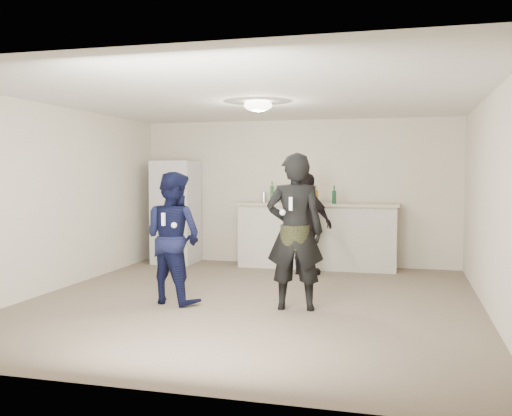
% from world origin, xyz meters
% --- Properties ---
extents(floor, '(6.00, 6.00, 0.00)m').
position_xyz_m(floor, '(0.00, 0.00, 0.00)').
color(floor, '#6B5B4C').
rests_on(floor, ground).
extents(ceiling, '(6.00, 6.00, 0.00)m').
position_xyz_m(ceiling, '(0.00, 0.00, 2.50)').
color(ceiling, silver).
rests_on(ceiling, wall_back).
extents(wall_back, '(6.00, 0.00, 6.00)m').
position_xyz_m(wall_back, '(0.00, 3.00, 1.25)').
color(wall_back, beige).
rests_on(wall_back, floor).
extents(wall_front, '(6.00, 0.00, 6.00)m').
position_xyz_m(wall_front, '(0.00, -3.00, 1.25)').
color(wall_front, beige).
rests_on(wall_front, floor).
extents(wall_left, '(0.00, 6.00, 6.00)m').
position_xyz_m(wall_left, '(-2.75, 0.00, 1.25)').
color(wall_left, beige).
rests_on(wall_left, floor).
extents(wall_right, '(0.00, 6.00, 6.00)m').
position_xyz_m(wall_right, '(2.75, 0.00, 1.25)').
color(wall_right, beige).
rests_on(wall_right, floor).
extents(counter, '(2.60, 0.56, 1.05)m').
position_xyz_m(counter, '(0.41, 2.67, 0.53)').
color(counter, beige).
rests_on(counter, floor).
extents(counter_top, '(2.68, 0.64, 0.04)m').
position_xyz_m(counter_top, '(0.41, 2.67, 1.07)').
color(counter_top, beige).
rests_on(counter_top, counter).
extents(fridge, '(0.70, 0.70, 1.80)m').
position_xyz_m(fridge, '(-2.10, 2.60, 0.90)').
color(fridge, silver).
rests_on(fridge, floor).
extents(fridge_handle, '(0.02, 0.02, 0.60)m').
position_xyz_m(fridge_handle, '(-1.82, 2.23, 1.30)').
color(fridge_handle, silver).
rests_on(fridge_handle, fridge).
extents(ceiling_dome, '(0.36, 0.36, 0.16)m').
position_xyz_m(ceiling_dome, '(0.00, 0.30, 2.45)').
color(ceiling_dome, white).
rests_on(ceiling_dome, ceiling).
extents(shaker, '(0.08, 0.08, 0.17)m').
position_xyz_m(shaker, '(-0.52, 2.70, 1.18)').
color(shaker, silver).
rests_on(shaker, counter_top).
extents(man, '(0.93, 0.82, 1.61)m').
position_xyz_m(man, '(-0.92, -0.30, 0.80)').
color(man, '#0F1542').
rests_on(man, floor).
extents(woman, '(0.72, 0.53, 1.82)m').
position_xyz_m(woman, '(0.59, -0.27, 0.91)').
color(woman, black).
rests_on(woman, floor).
extents(camo_shorts, '(0.34, 0.34, 0.28)m').
position_xyz_m(camo_shorts, '(0.59, -0.27, 0.85)').
color(camo_shorts, '#2E3317').
rests_on(camo_shorts, woman).
extents(spectator, '(1.00, 0.80, 1.59)m').
position_xyz_m(spectator, '(0.35, 1.98, 0.80)').
color(spectator, black).
rests_on(spectator, floor).
extents(remote_man, '(0.04, 0.04, 0.15)m').
position_xyz_m(remote_man, '(-0.92, -0.58, 1.05)').
color(remote_man, white).
rests_on(remote_man, man).
extents(nunchuk_man, '(0.07, 0.07, 0.07)m').
position_xyz_m(nunchuk_man, '(-0.80, -0.55, 0.98)').
color(nunchuk_man, white).
rests_on(nunchuk_man, man).
extents(remote_woman, '(0.04, 0.04, 0.15)m').
position_xyz_m(remote_woman, '(0.59, -0.52, 1.25)').
color(remote_woman, white).
rests_on(remote_woman, woman).
extents(nunchuk_woman, '(0.07, 0.07, 0.07)m').
position_xyz_m(nunchuk_woman, '(0.49, -0.49, 1.15)').
color(nunchuk_woman, silver).
rests_on(nunchuk_woman, woman).
extents(bottle_cluster, '(1.16, 0.38, 0.27)m').
position_xyz_m(bottle_cluster, '(0.17, 2.67, 1.20)').
color(bottle_cluster, '#144826').
rests_on(bottle_cluster, counter_top).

